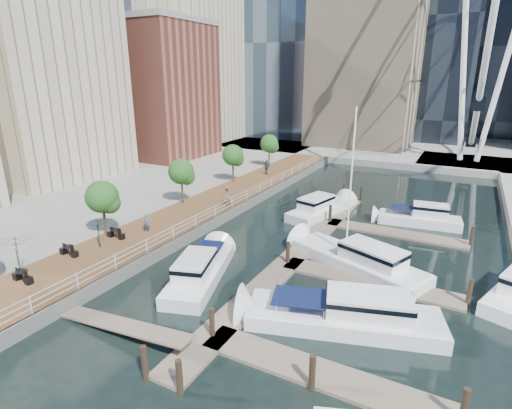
{
  "coord_description": "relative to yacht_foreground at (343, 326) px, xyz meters",
  "views": [
    {
      "loc": [
        13.62,
        -16.97,
        13.38
      ],
      "look_at": [
        -1.58,
        11.56,
        3.0
      ],
      "focal_mm": 28.0,
      "sensor_mm": 36.0,
      "label": 1
    }
  ],
  "objects": [
    {
      "name": "ground",
      "position": [
        -8.86,
        -2.36,
        0.0
      ],
      "size": [
        520.0,
        520.0,
        0.0
      ],
      "primitive_type": "plane",
      "color": "black",
      "rests_on": "ground"
    },
    {
      "name": "land_far",
      "position": [
        -8.86,
        99.64,
        0.5
      ],
      "size": [
        200.0,
        114.0,
        1.0
      ],
      "primitive_type": "cube",
      "color": "gray",
      "rests_on": "ground"
    },
    {
      "name": "seawall",
      "position": [
        -14.86,
        12.64,
        0.5
      ],
      "size": [
        0.25,
        60.0,
        1.0
      ],
      "primitive_type": "cube",
      "color": "#595954",
      "rests_on": "ground"
    },
    {
      "name": "cafe_tables",
      "position": [
        -19.26,
        -4.36,
        1.37
      ],
      "size": [
        2.5,
        13.7,
        0.74
      ],
      "color": "black",
      "rests_on": "ground"
    },
    {
      "name": "midrise_condos",
      "position": [
        -42.42,
        24.46,
        13.42
      ],
      "size": [
        19.0,
        67.0,
        28.0
      ],
      "color": "#BCAD8E",
      "rests_on": "ground"
    },
    {
      "name": "street_trees",
      "position": [
        -20.26,
        11.64,
        4.29
      ],
      "size": [
        2.6,
        42.6,
        4.6
      ],
      "color": "#3F2B1C",
      "rests_on": "ground"
    },
    {
      "name": "yacht_foreground",
      "position": [
        0.0,
        0.0,
        0.0
      ],
      "size": [
        12.19,
        6.43,
        2.15
      ],
      "primitive_type": null,
      "rotation": [
        0.0,
        0.0,
        1.86
      ],
      "color": "white",
      "rests_on": "ground"
    },
    {
      "name": "railing",
      "position": [
        -14.96,
        12.64,
        1.52
      ],
      "size": [
        0.1,
        60.0,
        1.05
      ],
      "primitive_type": null,
      "color": "white",
      "rests_on": "boardwalk"
    },
    {
      "name": "boardwalk",
      "position": [
        -17.86,
        12.64,
        0.5
      ],
      "size": [
        6.0,
        60.0,
        1.0
      ],
      "primitive_type": "cube",
      "color": "brown",
      "rests_on": "ground"
    },
    {
      "name": "floating_docks",
      "position": [
        -0.89,
        7.62,
        0.49
      ],
      "size": [
        16.0,
        34.0,
        2.6
      ],
      "color": "#6D6051",
      "rests_on": "ground"
    },
    {
      "name": "pedestrian_mid",
      "position": [
        -15.9,
        13.16,
        1.94
      ],
      "size": [
        1.01,
        1.12,
        1.88
      ],
      "primitive_type": "imported",
      "rotation": [
        0.0,
        0.0,
        -1.97
      ],
      "color": "gray",
      "rests_on": "boardwalk"
    },
    {
      "name": "cafe_seating",
      "position": [
        -19.77,
        -5.86,
        2.28
      ],
      "size": [
        4.2,
        12.22,
        2.68
      ],
      "color": "#103B1B",
      "rests_on": "ground"
    },
    {
      "name": "land_inland",
      "position": [
        -44.86,
        12.64,
        0.5
      ],
      "size": [
        48.0,
        90.0,
        1.0
      ],
      "primitive_type": "cube",
      "color": "gray",
      "rests_on": "ground"
    },
    {
      "name": "moored_yachts",
      "position": [
        -0.87,
        7.7,
        0.0
      ],
      "size": [
        26.11,
        34.02,
        11.5
      ],
      "color": "white",
      "rests_on": "ground"
    },
    {
      "name": "pedestrian_near",
      "position": [
        -17.83,
        3.8,
        1.79
      ],
      "size": [
        0.68,
        0.59,
        1.59
      ],
      "primitive_type": "imported",
      "rotation": [
        0.0,
        0.0,
        0.44
      ],
      "color": "#485260",
      "rests_on": "boardwalk"
    },
    {
      "name": "pedestrian_far",
      "position": [
        -18.33,
        27.01,
        1.96
      ],
      "size": [
        1.21,
        0.73,
        1.93
      ],
      "primitive_type": "imported",
      "rotation": [
        0.0,
        0.0,
        2.89
      ],
      "color": "#32383E",
      "rests_on": "boardwalk"
    },
    {
      "name": "pier",
      "position": [
        5.14,
        49.64,
        0.5
      ],
      "size": [
        14.0,
        12.0,
        1.0
      ],
      "primitive_type": "cube",
      "color": "gray",
      "rests_on": "ground"
    }
  ]
}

